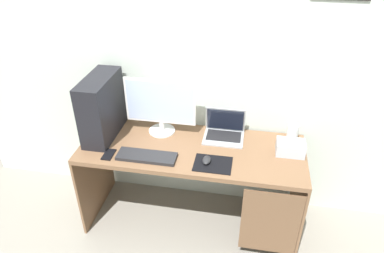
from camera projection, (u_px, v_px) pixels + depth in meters
The scene contains 12 objects.
ground_plane at pixel (192, 218), 2.98m from camera, with size 8.00×8.00×0.00m, color gray.
wall_back at pixel (201, 56), 2.59m from camera, with size 4.00×0.05×2.60m.
desk at pixel (194, 163), 2.65m from camera, with size 1.64×0.63×0.73m.
pc_tower at pixel (102, 107), 2.62m from camera, with size 0.19×0.47×0.48m, color black.
monitor at pixel (160, 106), 2.65m from camera, with size 0.54×0.21×0.44m.
laptop at pixel (224, 131), 2.69m from camera, with size 0.30×0.23×0.23m.
speaker at pixel (292, 133), 2.62m from camera, with size 0.08×0.08×0.14m, color white.
projector at pixel (290, 148), 2.50m from camera, with size 0.20×0.14×0.09m, color #B7BCC6.
keyboard at pixel (147, 156), 2.48m from camera, with size 0.42×0.14×0.02m, color #232326.
mousepad at pixel (213, 164), 2.42m from camera, with size 0.26×0.20×0.01m, color black.
mouse_left at pixel (207, 160), 2.42m from camera, with size 0.06×0.10×0.03m, color #232326.
cell_phone at pixel (109, 154), 2.51m from camera, with size 0.07×0.13×0.01m, color black.
Camera 1 is at (0.38, -2.09, 2.23)m, focal length 32.99 mm.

